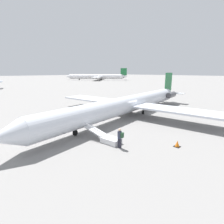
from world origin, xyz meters
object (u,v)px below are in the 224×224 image
at_px(airplane_main, 130,103).
at_px(boarding_stairs, 108,138).
at_px(airplane_far_right, 97,76).
at_px(passenger, 120,137).

height_order(airplane_main, boarding_stairs, airplane_main).
bearing_deg(boarding_stairs, airplane_far_right, -46.69).
bearing_deg(airplane_main, airplane_far_right, -134.70).
xyz_separation_m(airplane_far_right, passenger, (78.58, 100.28, -1.70)).
distance_m(airplane_main, airplane_far_right, 116.38).
xyz_separation_m(airplane_main, passenger, (9.31, 6.77, -0.85)).
height_order(airplane_far_right, passenger, airplane_far_right).
bearing_deg(passenger, boarding_stairs, -11.49).
height_order(airplane_main, airplane_far_right, airplane_far_right).
height_order(boarding_stairs, passenger, passenger).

